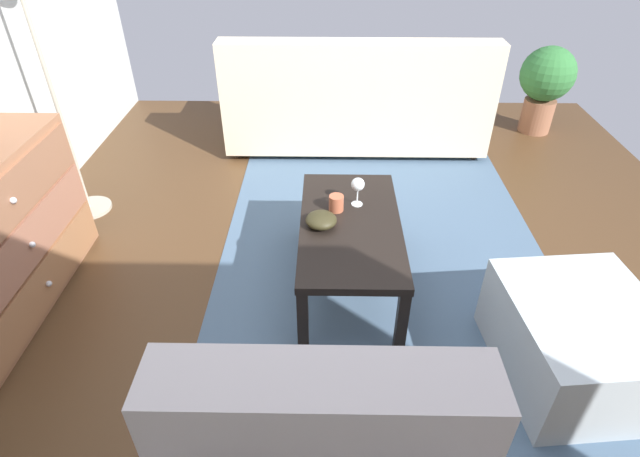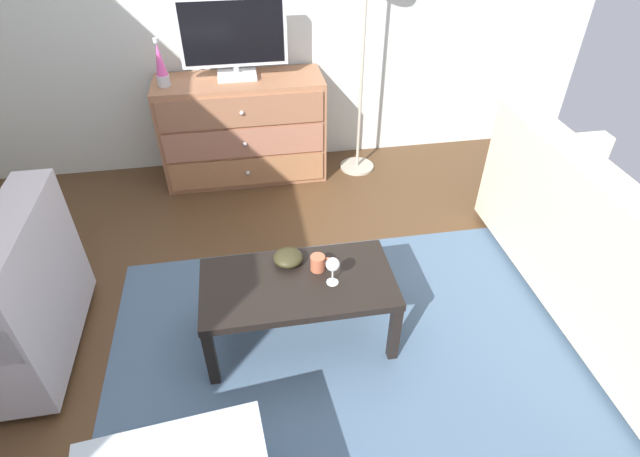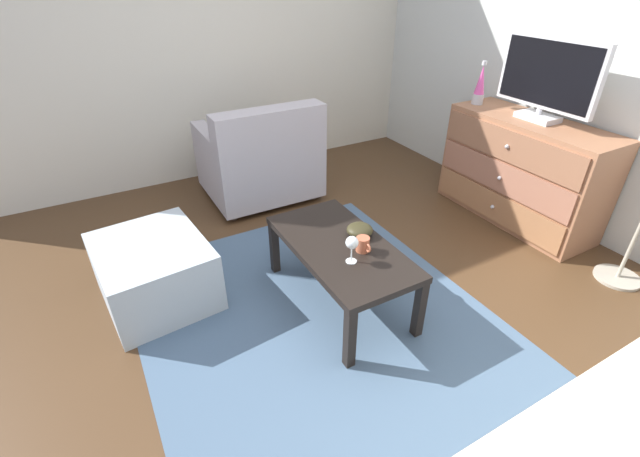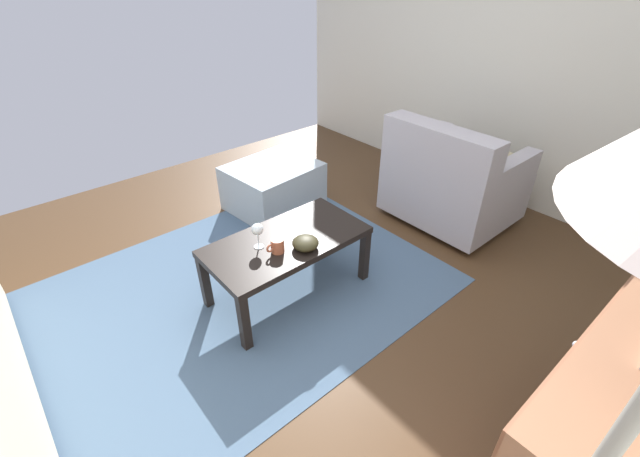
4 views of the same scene
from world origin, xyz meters
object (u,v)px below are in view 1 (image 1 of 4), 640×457
(wine_glass, at_px, (358,185))
(ottoman, at_px, (577,341))
(coffee_table, at_px, (350,231))
(potted_plant, at_px, (546,82))
(mug, at_px, (336,203))
(couch_large, at_px, (356,104))
(bowl_decorative, at_px, (321,220))

(wine_glass, height_order, ottoman, wine_glass)
(coffee_table, height_order, potted_plant, potted_plant)
(wine_glass, xyz_separation_m, ottoman, (-0.74, -0.92, -0.33))
(mug, distance_m, ottoman, 1.27)
(couch_large, relative_size, ottoman, 2.88)
(ottoman, distance_m, potted_plant, 2.71)
(coffee_table, distance_m, ottoman, 1.13)
(bowl_decorative, height_order, ottoman, bowl_decorative)
(coffee_table, bearing_deg, mug, 31.33)
(ottoman, bearing_deg, wine_glass, 51.40)
(mug, bearing_deg, coffee_table, -148.67)
(wine_glass, distance_m, bowl_decorative, 0.28)
(coffee_table, distance_m, bowl_decorative, 0.17)
(bowl_decorative, height_order, couch_large, couch_large)
(wine_glass, distance_m, couch_large, 1.61)
(wine_glass, distance_m, ottoman, 1.23)
(coffee_table, bearing_deg, ottoman, -120.50)
(wine_glass, xyz_separation_m, potted_plant, (1.87, -1.65, -0.09))
(wine_glass, bearing_deg, potted_plant, -41.45)
(coffee_table, xyz_separation_m, bowl_decorative, (-0.03, 0.15, 0.09))
(wine_glass, height_order, mug, wine_glass)
(coffee_table, height_order, bowl_decorative, bowl_decorative)
(couch_large, bearing_deg, coffee_table, 176.64)
(coffee_table, bearing_deg, couch_large, -3.36)
(bowl_decorative, xyz_separation_m, couch_large, (1.80, -0.25, -0.10))
(mug, relative_size, bowl_decorative, 0.74)
(mug, height_order, ottoman, mug)
(coffee_table, bearing_deg, potted_plant, -39.64)
(mug, xyz_separation_m, bowl_decorative, (-0.15, 0.08, -0.01))
(wine_glass, relative_size, couch_large, 0.08)
(mug, xyz_separation_m, couch_large, (1.65, -0.17, -0.11))
(wine_glass, height_order, couch_large, couch_large)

